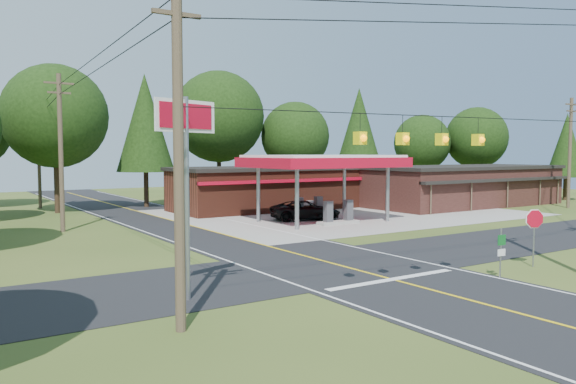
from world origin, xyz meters
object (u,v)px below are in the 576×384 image
suv_car (306,210)px  big_stop_sign (186,150)px  octagonal_stop_sign (535,223)px  gas_canopy (323,163)px  sedan_car (296,201)px

suv_car → big_stop_sign: size_ratio=0.76×
big_stop_sign → octagonal_stop_sign: size_ratio=2.67×
gas_canopy → big_stop_sign: bearing=-138.6°
octagonal_stop_sign → suv_car: bearing=85.6°
gas_canopy → sedan_car: bearing=69.4°
suv_car → sedan_car: size_ratio=1.12×
sedan_car → octagonal_stop_sign: size_ratio=1.80×
sedan_car → octagonal_stop_sign: 26.63m
sedan_car → big_stop_sign: 30.79m
suv_car → octagonal_stop_sign: 19.73m
sedan_car → suv_car: bearing=-135.8°
gas_canopy → big_stop_sign: size_ratio=1.54×
suv_car → sedan_car: 7.38m
gas_canopy → big_stop_sign: big_stop_sign is taller
suv_car → sedan_car: bearing=-11.6°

